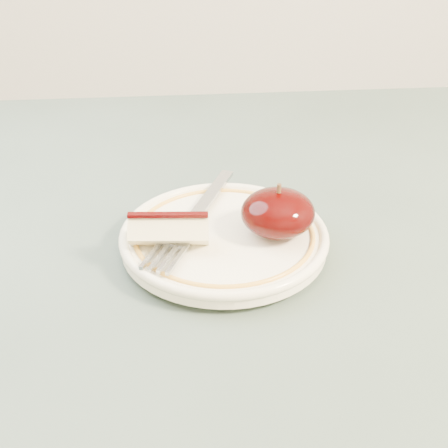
{
  "coord_description": "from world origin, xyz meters",
  "views": [
    {
      "loc": [
        -0.07,
        -0.43,
        1.07
      ],
      "look_at": [
        -0.03,
        0.04,
        0.78
      ],
      "focal_mm": 50.0,
      "sensor_mm": 36.0,
      "label": 1
    }
  ],
  "objects": [
    {
      "name": "apple_half",
      "position": [
        0.02,
        0.04,
        0.79
      ],
      "size": [
        0.07,
        0.06,
        0.05
      ],
      "color": "black",
      "rests_on": "plate"
    },
    {
      "name": "fork",
      "position": [
        -0.06,
        0.06,
        0.77
      ],
      "size": [
        0.09,
        0.18,
        0.0
      ],
      "rotation": [
        0.0,
        0.0,
        1.15
      ],
      "color": "#95989D",
      "rests_on": "plate"
    },
    {
      "name": "plate",
      "position": [
        -0.03,
        0.04,
        0.76
      ],
      "size": [
        0.19,
        0.19,
        0.02
      ],
      "color": "white",
      "rests_on": "table"
    },
    {
      "name": "apple_wedge",
      "position": [
        -0.08,
        0.02,
        0.78
      ],
      "size": [
        0.07,
        0.04,
        0.03
      ],
      "rotation": [
        0.0,
        0.0,
        -0.08
      ],
      "color": "beige",
      "rests_on": "plate"
    },
    {
      "name": "table",
      "position": [
        0.0,
        0.0,
        0.66
      ],
      "size": [
        0.9,
        0.9,
        0.75
      ],
      "color": "brown",
      "rests_on": "ground"
    }
  ]
}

